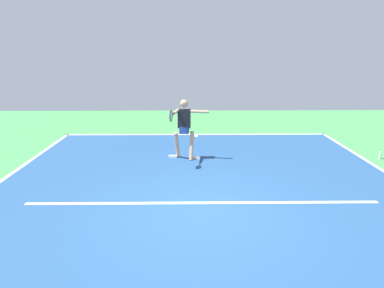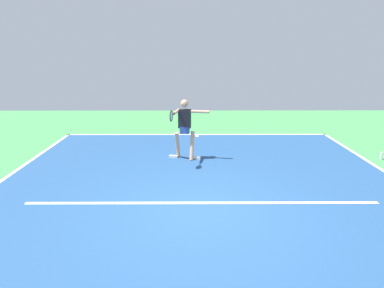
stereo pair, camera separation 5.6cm
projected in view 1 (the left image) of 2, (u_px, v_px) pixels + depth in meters
name	position (u px, v px, depth m)	size (l,w,h in m)	color
ground_plane	(203.00, 212.00, 6.29)	(22.08, 22.08, 0.00)	#428E4C
court_surface	(203.00, 212.00, 6.29)	(9.66, 12.13, 0.00)	navy
court_line_baseline_near	(196.00, 134.00, 12.07)	(9.66, 0.10, 0.01)	white
court_line_service	(202.00, 203.00, 6.65)	(7.24, 0.10, 0.01)	white
court_line_centre_mark	(196.00, 136.00, 11.88)	(0.10, 0.30, 0.01)	white
tennis_player	(184.00, 126.00, 9.09)	(1.15, 1.21, 1.73)	tan
water_bottle	(380.00, 155.00, 9.32)	(0.07, 0.07, 0.22)	white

